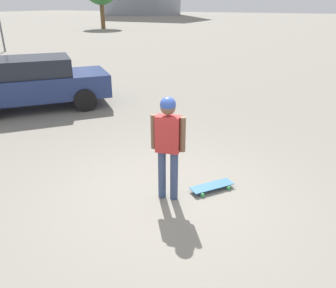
# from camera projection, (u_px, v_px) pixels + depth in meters

# --- Properties ---
(ground_plane) EXTENTS (220.00, 220.00, 0.00)m
(ground_plane) POSITION_uv_depth(u_px,v_px,m) (168.00, 197.00, 5.47)
(ground_plane) COLOR gray
(person) EXTENTS (0.54, 0.27, 1.73)m
(person) POSITION_uv_depth(u_px,v_px,m) (168.00, 138.00, 5.05)
(person) COLOR #38476B
(person) RESTS_ON ground_plane
(skateboard) EXTENTS (0.66, 0.76, 0.08)m
(skateboard) POSITION_uv_depth(u_px,v_px,m) (212.00, 186.00, 5.67)
(skateboard) COLOR #336693
(skateboard) RESTS_ON ground_plane
(car_parked_near) EXTENTS (4.23, 4.43, 1.52)m
(car_parked_near) POSITION_uv_depth(u_px,v_px,m) (35.00, 82.00, 9.85)
(car_parked_near) COLOR navy
(car_parked_near) RESTS_ON ground_plane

